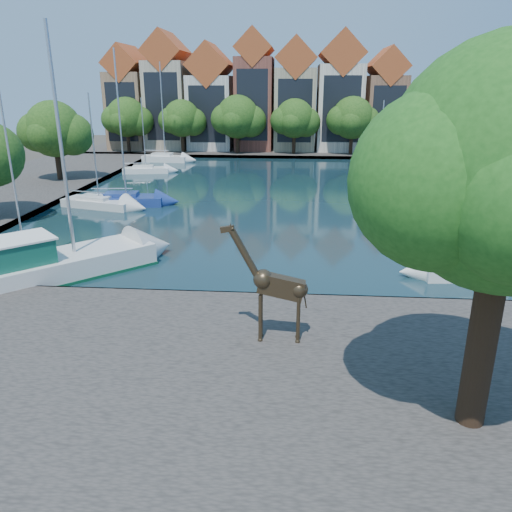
{
  "coord_description": "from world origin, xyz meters",
  "views": [
    {
      "loc": [
        2.21,
        -21.7,
        9.82
      ],
      "look_at": [
        0.68,
        -2.0,
        3.0
      ],
      "focal_mm": 35.0,
      "sensor_mm": 36.0,
      "label": 1
    }
  ],
  "objects_px": {
    "sailboat_left_a": "(25,255)",
    "motorsailer": "(44,262)",
    "sailboat_right_a": "(477,266)",
    "giraffe_statue": "(274,286)"
  },
  "relations": [
    {
      "from": "sailboat_right_a",
      "to": "motorsailer",
      "type": "bearing_deg",
      "value": -174.32
    },
    {
      "from": "sailboat_right_a",
      "to": "giraffe_statue",
      "type": "bearing_deg",
      "value": -140.8
    },
    {
      "from": "giraffe_statue",
      "to": "sailboat_left_a",
      "type": "distance_m",
      "value": 16.97
    },
    {
      "from": "sailboat_left_a",
      "to": "sailboat_right_a",
      "type": "distance_m",
      "value": 24.96
    },
    {
      "from": "sailboat_left_a",
      "to": "motorsailer",
      "type": "bearing_deg",
      "value": -44.31
    },
    {
      "from": "motorsailer",
      "to": "sailboat_left_a",
      "type": "bearing_deg",
      "value": 135.69
    },
    {
      "from": "giraffe_statue",
      "to": "motorsailer",
      "type": "bearing_deg",
      "value": 152.89
    },
    {
      "from": "giraffe_statue",
      "to": "sailboat_left_a",
      "type": "height_order",
      "value": "sailboat_left_a"
    },
    {
      "from": "giraffe_statue",
      "to": "motorsailer",
      "type": "height_order",
      "value": "motorsailer"
    },
    {
      "from": "motorsailer",
      "to": "sailboat_right_a",
      "type": "relative_size",
      "value": 1.3
    }
  ]
}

